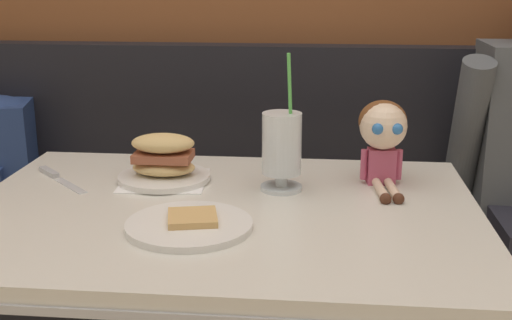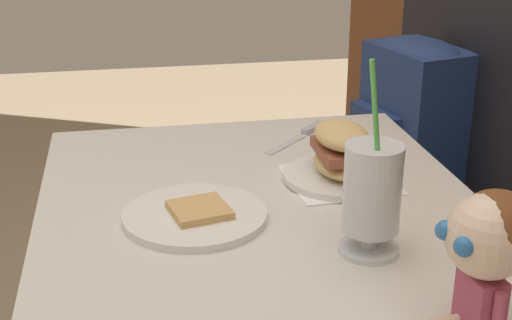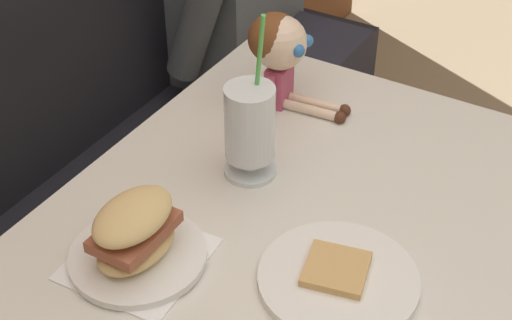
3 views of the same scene
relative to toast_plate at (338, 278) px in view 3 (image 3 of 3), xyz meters
name	(u,v)px [view 3 (image 3 of 3)]	position (x,y,z in m)	size (l,w,h in m)	color
booth_bench	(43,270)	(0.04, 0.75, -0.42)	(2.60, 0.48, 1.00)	black
diner_table	(279,315)	(0.04, 0.12, -0.21)	(1.11, 0.81, 0.74)	silver
toast_plate	(338,278)	(0.00, 0.00, 0.00)	(0.25, 0.25, 0.03)	white
milkshake_glass	(250,127)	(0.16, 0.26, 0.09)	(0.10, 0.10, 0.32)	silver
sandwich_plate	(136,239)	(-0.12, 0.29, 0.04)	(0.22, 0.22, 0.12)	white
seated_doll	(280,47)	(0.39, 0.33, 0.12)	(0.12, 0.22, 0.20)	#B74C6B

